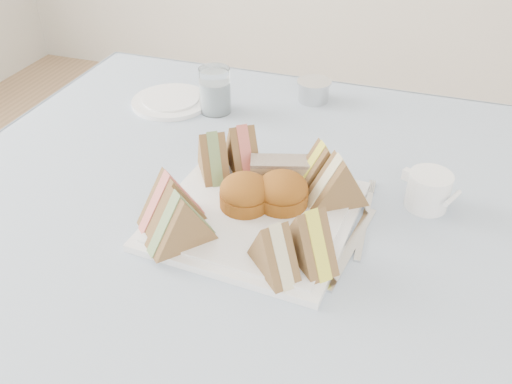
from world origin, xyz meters
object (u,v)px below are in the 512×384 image
(table, at_px, (233,344))
(serving_plate, at_px, (256,215))
(water_glass, at_px, (215,90))
(creamer_jug, at_px, (428,190))

(table, relative_size, serving_plate, 3.05)
(table, distance_m, serving_plate, 0.39)
(water_glass, distance_m, creamer_jug, 0.49)
(serving_plate, height_order, water_glass, water_glass)
(table, relative_size, creamer_jug, 13.13)
(table, bearing_deg, serving_plate, -30.18)
(serving_plate, distance_m, creamer_jug, 0.28)
(table, bearing_deg, water_glass, 115.40)
(water_glass, height_order, creamer_jug, water_glass)
(water_glass, relative_size, creamer_jug, 1.39)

